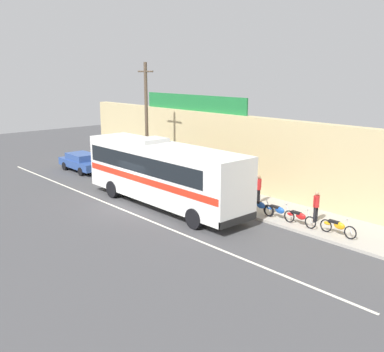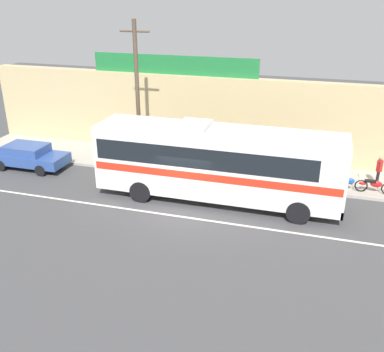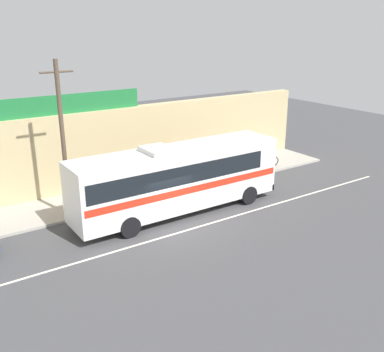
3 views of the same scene
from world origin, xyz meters
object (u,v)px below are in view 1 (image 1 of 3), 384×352
Objects in this scene: motorcycle_black at (337,227)px; motorcycle_orange at (278,211)px; utility_pole at (147,121)px; motorcycle_red at (259,206)px; pedestrian_by_curb at (258,187)px; parked_car at (82,162)px; motorcycle_green at (299,217)px; intercity_bus at (162,171)px; pedestrian_near_shop at (316,204)px.

motorcycle_orange is at bearing -177.14° from motorcycle_black.
utility_pole is at bearing -179.03° from motorcycle_black.
pedestrian_by_curb is (-1.32, 1.47, 0.53)m from motorcycle_red.
utility_pole is (6.20, 1.64, 3.51)m from parked_car.
motorcycle_green is at bearing 5.28° from parked_car.
motorcycle_black is 0.95× the size of motorcycle_orange.
intercity_bus is at bearing -162.97° from motorcycle_black.
utility_pole is 4.84× the size of pedestrian_by_curb.
motorcycle_orange and motorcycle_green have the same top height.
motorcycle_green is (1.28, -0.00, 0.00)m from motorcycle_orange.
motorcycle_green is at bearing -175.24° from motorcycle_black.
pedestrian_by_curb is (14.77, 3.14, 0.35)m from parked_car.
pedestrian_near_shop is 4.06m from pedestrian_by_curb.
pedestrian_by_curb reaches higher than motorcycle_black.
parked_car is at bearing -165.20° from utility_pole.
motorcycle_black is at bearing 5.23° from parked_car.
motorcycle_black is 1.00× the size of motorcycle_red.
parked_car is 2.77× the size of pedestrian_near_shop.
utility_pole is 4.25× the size of motorcycle_red.
pedestrian_near_shop is (12.61, 1.12, -3.19)m from utility_pole.
utility_pole is 10.55m from motorcycle_red.
pedestrian_near_shop reaches higher than motorcycle_green.
motorcycle_black is 1.00× the size of motorcycle_green.
intercity_bus is 6.24× the size of motorcycle_green.
pedestrian_near_shop is at bearing 21.71° from motorcycle_red.
utility_pole is 4.06× the size of motorcycle_orange.
motorcycle_orange is at bearing -145.71° from pedestrian_near_shop.
utility_pole reaches higher than parked_car.
intercity_bus is 6.20× the size of motorcycle_red.
motorcycle_black is (14.35, 0.24, -3.69)m from utility_pole.
pedestrian_near_shop is (1.53, 1.04, 0.50)m from motorcycle_orange.
utility_pole reaches higher than motorcycle_black.
motorcycle_red is 1.14× the size of pedestrian_by_curb.
parked_car is 2.69× the size of pedestrian_by_curb.
pedestrian_by_curb is (-5.78, 1.26, 0.53)m from motorcycle_black.
intercity_bus is at bearing -159.88° from motorcycle_green.
pedestrian_by_curb is at bearing 49.00° from intercity_bus.
motorcycle_orange is 1.20m from motorcycle_red.
parked_car reaches higher than motorcycle_green.
parked_car is at bearing -167.99° from pedestrian_by_curb.
pedestrian_by_curb is (8.57, 1.50, -3.16)m from utility_pole.
intercity_bus is at bearing -5.05° from parked_car.
motorcycle_green is (7.39, 2.71, -1.50)m from intercity_bus.
pedestrian_near_shop is 0.97× the size of pedestrian_by_curb.
utility_pole is at bearing 152.16° from intercity_bus.
motorcycle_red is at bearing -179.08° from motorcycle_green.
pedestrian_by_curb is at bearing 159.42° from motorcycle_green.
pedestrian_by_curb reaches higher than parked_car.
pedestrian_near_shop is (18.82, 2.76, 0.32)m from parked_car.
intercity_bus is at bearing -131.00° from pedestrian_by_curb.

